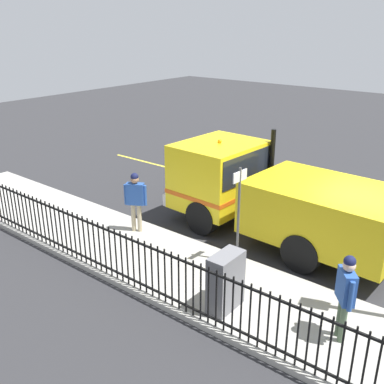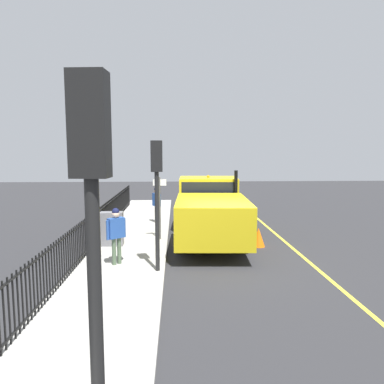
{
  "view_description": "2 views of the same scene",
  "coord_description": "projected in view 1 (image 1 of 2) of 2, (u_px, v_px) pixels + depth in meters",
  "views": [
    {
      "loc": [
        10.19,
        2.72,
        5.52
      ],
      "look_at": [
        2.17,
        -3.69,
        1.58
      ],
      "focal_mm": 41.58,
      "sensor_mm": 36.0,
      "label": 1
    },
    {
      "loc": [
        1.56,
        11.16,
        3.52
      ],
      "look_at": [
        0.88,
        -4.08,
        1.72
      ],
      "focal_mm": 33.56,
      "sensor_mm": 36.0,
      "label": 2
    }
  ],
  "objects": [
    {
      "name": "traffic_cone",
      "position": [
        328.0,
        214.0,
        12.8
      ],
      "size": [
        0.49,
        0.49,
        0.69
      ],
      "primitive_type": "cone",
      "color": "orange",
      "rests_on": "ground"
    },
    {
      "name": "sidewalk_slab",
      "position": [
        306.0,
        323.0,
        8.6
      ],
      "size": [
        2.71,
        26.08,
        0.12
      ],
      "primitive_type": "cube",
      "color": "#A3A099",
      "rests_on": "ground"
    },
    {
      "name": "ground_plane",
      "position": [
        363.0,
        260.0,
        11.0
      ],
      "size": [
        57.37,
        57.37,
        0.0
      ],
      "primitive_type": "plane",
      "color": "#2B2B2D",
      "rests_on": "ground"
    },
    {
      "name": "iron_fence",
      "position": [
        278.0,
        326.0,
        7.47
      ],
      "size": [
        0.04,
        22.2,
        1.22
      ],
      "color": "black",
      "rests_on": "sidewalk_slab"
    },
    {
      "name": "pedestrian_distant",
      "position": [
        346.0,
        289.0,
        7.74
      ],
      "size": [
        0.52,
        0.46,
        1.7
      ],
      "rotation": [
        0.0,
        0.0,
        3.8
      ],
      "color": "#264C99",
      "rests_on": "sidewalk_slab"
    },
    {
      "name": "work_truck",
      "position": [
        266.0,
        190.0,
        11.92
      ],
      "size": [
        2.75,
        6.46,
        2.69
      ],
      "rotation": [
        0.0,
        0.0,
        3.09
      ],
      "color": "yellow",
      "rests_on": "ground"
    },
    {
      "name": "utility_cabinet",
      "position": [
        226.0,
        281.0,
        8.78
      ],
      "size": [
        0.8,
        0.41,
        1.2
      ],
      "primitive_type": "cube",
      "color": "slate",
      "rests_on": "sidewalk_slab"
    },
    {
      "name": "street_sign",
      "position": [
        239.0,
        205.0,
        10.17
      ],
      "size": [
        0.5,
        0.06,
        2.38
      ],
      "color": "#4C4C4C",
      "rests_on": "sidewalk_slab"
    },
    {
      "name": "worker_standing",
      "position": [
        135.0,
        196.0,
        11.91
      ],
      "size": [
        0.42,
        0.55,
        1.68
      ],
      "rotation": [
        0.0,
        0.0,
        2.1
      ],
      "color": "#264C99",
      "rests_on": "sidewalk_slab"
    }
  ]
}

